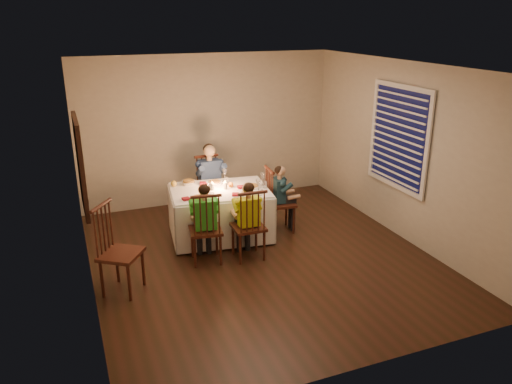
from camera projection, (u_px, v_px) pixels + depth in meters
name	position (u px, v px, depth m)	size (l,w,h in m)	color
ground	(261.00, 257.00, 6.97)	(5.00, 5.00, 0.00)	black
wall_left	(81.00, 189.00, 5.76)	(0.02, 5.00, 2.60)	beige
wall_right	(403.00, 152.00, 7.31)	(0.02, 5.00, 2.60)	beige
wall_back	(208.00, 130.00, 8.73)	(4.50, 0.02, 2.60)	beige
ceiling	(262.00, 67.00, 6.10)	(5.00, 5.00, 0.00)	white
dining_table	(220.00, 203.00, 7.45)	(1.58, 1.23, 0.73)	white
chair_adult	(212.00, 217.00, 8.35)	(0.43, 0.41, 1.04)	#35130E
chair_near_left	(207.00, 261.00, 6.87)	(0.43, 0.41, 1.04)	#35130E
chair_near_right	(248.00, 257.00, 6.97)	(0.43, 0.41, 1.04)	#35130E
chair_end	(280.00, 230.00, 7.84)	(0.43, 0.41, 1.04)	#35130E
chair_extra	(125.00, 290.00, 6.13)	(0.46, 0.44, 1.13)	#35130E
adult	(212.00, 217.00, 8.35)	(0.46, 0.42, 1.25)	#304879
child_green	(207.00, 261.00, 6.87)	(0.39, 0.35, 1.13)	green
child_yellow	(248.00, 257.00, 6.97)	(0.38, 0.35, 1.11)	yellow
child_teal	(280.00, 230.00, 7.84)	(0.35, 0.32, 1.05)	#19343F
setting_adult	(215.00, 183.00, 7.64)	(0.26, 0.26, 0.02)	white
setting_green	(199.00, 198.00, 7.00)	(0.26, 0.26, 0.02)	white
setting_yellow	(248.00, 194.00, 7.17)	(0.26, 0.26, 0.02)	white
setting_teal	(253.00, 186.00, 7.47)	(0.26, 0.26, 0.02)	white
candle_left	(212.00, 187.00, 7.34)	(0.06, 0.06, 0.10)	white
candle_right	(225.00, 186.00, 7.38)	(0.06, 0.06, 0.10)	white
squash	(174.00, 184.00, 7.49)	(0.09, 0.09, 0.09)	yellow
orange_fruit	(231.00, 185.00, 7.45)	(0.08, 0.08, 0.08)	orange
serving_bowl	(189.00, 183.00, 7.58)	(0.21, 0.21, 0.05)	white
wall_mirror	(81.00, 165.00, 5.96)	(0.06, 0.95, 1.15)	black
window_blinds	(398.00, 137.00, 7.32)	(0.07, 1.34, 1.54)	black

